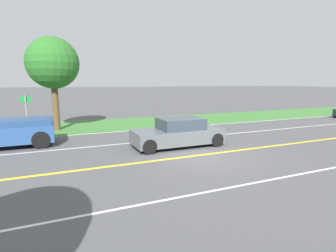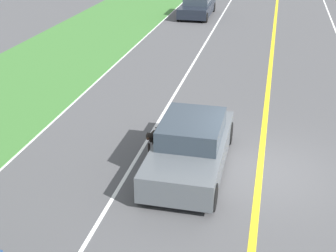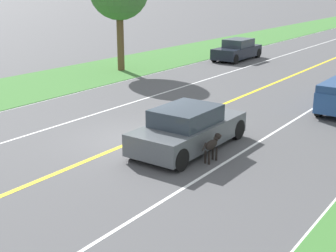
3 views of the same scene
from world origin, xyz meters
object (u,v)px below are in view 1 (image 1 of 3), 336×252
Objects in this scene: ego_car at (178,133)px; dog at (177,131)px; street_sign at (26,110)px; roadside_tree_right_near at (53,64)px.

ego_car is 4.27× the size of dog.
dog is at bearing -123.09° from street_sign.
street_sign is (6.23, 7.13, 0.86)m from ego_car.
ego_car is at bearing -131.11° from street_sign.
dog is 0.43× the size of street_sign.
street_sign is at bearing 122.90° from roadside_tree_right_near.
roadside_tree_right_near reaches higher than dog.
ego_car is at bearing -143.04° from roadside_tree_right_near.
dog is at bearing -135.18° from roadside_tree_right_near.
roadside_tree_right_near is 3.46m from street_sign.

